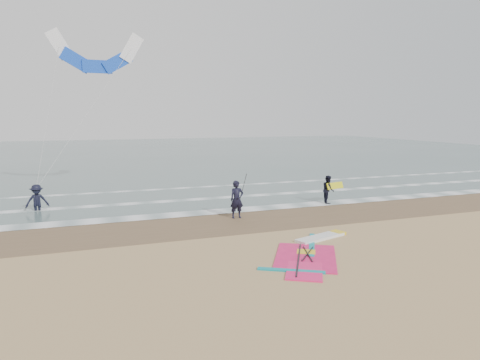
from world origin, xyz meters
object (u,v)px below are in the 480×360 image
object	(u,v)px
person_wading	(37,195)
person_standing	(237,199)
person_walking	(328,189)
surf_kite	(97,57)
windsurf_rig	(311,251)

from	to	relation	value
person_wading	person_standing	bearing A→B (deg)	-36.53
person_walking	surf_kite	size ratio (longest dim) A/B	0.18
windsurf_rig	person_wading	world-z (taller)	person_wading
windsurf_rig	person_standing	distance (m)	6.35
windsurf_rig	person_walking	size ratio (longest dim) A/B	3.17
person_standing	person_walking	distance (m)	6.60
person_walking	person_wading	distance (m)	16.49
surf_kite	windsurf_rig	bearing A→B (deg)	-66.64
windsurf_rig	person_standing	bearing A→B (deg)	97.51
person_wading	surf_kite	distance (m)	10.01
person_standing	surf_kite	distance (m)	14.12
person_walking	surf_kite	world-z (taller)	surf_kite
windsurf_rig	person_walking	distance (m)	9.71
person_standing	person_walking	world-z (taller)	person_standing
person_wading	surf_kite	bearing A→B (deg)	43.90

